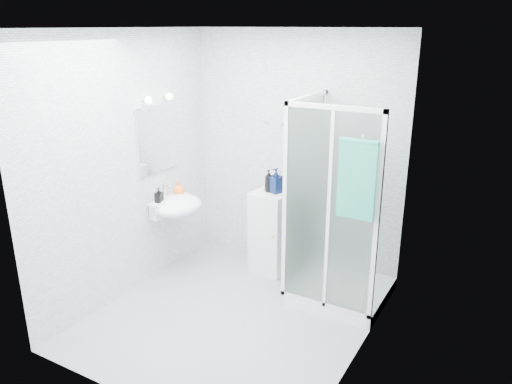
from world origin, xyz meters
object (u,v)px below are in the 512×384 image
Objects in this scene: wall_basin at (176,206)px; storage_cabinet at (271,232)px; hand_towel at (357,178)px; soap_dispenser_orange at (179,188)px; soap_dispenser_black at (159,195)px; shower_enclosure at (332,258)px; shampoo_bottle_b at (276,181)px; shampoo_bottle_a at (269,181)px.

wall_basin is 0.60× the size of storage_cabinet.
soap_dispenser_orange is at bearing 173.83° from hand_towel.
hand_towel is 2.14m from soap_dispenser_black.
wall_basin is at bearing -142.33° from storage_cabinet.
shower_enclosure is 3.57× the size of wall_basin.
shower_enclosure is 1.01m from shampoo_bottle_b.
wall_basin is at bearing -169.19° from shower_enclosure.
soap_dispenser_black is (-0.10, -0.15, 0.15)m from wall_basin.
shower_enclosure is at bearing -18.55° from shampoo_bottle_b.
soap_dispenser_black reaches higher than storage_cabinet.
soap_dispenser_orange is 0.29m from soap_dispenser_black.
shampoo_bottle_a reaches higher than soap_dispenser_black.
soap_dispenser_orange is (-0.06, 0.14, 0.15)m from wall_basin.
hand_towel reaches higher than shampoo_bottle_b.
soap_dispenser_black is at bearing -97.10° from soap_dispenser_orange.
soap_dispenser_black is at bearing -165.16° from shower_enclosure.
shampoo_bottle_b is at bearing 32.41° from wall_basin.
soap_dispenser_orange reaches higher than soap_dispenser_black.
soap_dispenser_orange reaches higher than wall_basin.
storage_cabinet is at bearing 36.43° from soap_dispenser_black.
shampoo_bottle_a is at bearing -175.44° from storage_cabinet.
hand_towel is at bearing -6.17° from soap_dispenser_orange.
hand_towel is at bearing -25.03° from storage_cabinet.
shower_enclosure is at bearing 14.84° from soap_dispenser_black.
wall_basin is 1.08m from storage_cabinet.
storage_cabinet is 1.12m from soap_dispenser_orange.
hand_towel reaches higher than shampoo_bottle_a.
hand_towel is 2.82× the size of shampoo_bottle_a.
shampoo_bottle_b is (-0.76, 0.25, 0.61)m from shower_enclosure.
shower_enclosure is 12.67× the size of soap_dispenser_black.
soap_dispenser_black is at bearing -138.93° from storage_cabinet.
storage_cabinet is at bearing -162.71° from shampoo_bottle_b.
storage_cabinet is (0.86, 0.56, -0.33)m from wall_basin.
shampoo_bottle_b reaches higher than wall_basin.
hand_towel reaches higher than wall_basin.
storage_cabinet is 3.47× the size of shampoo_bottle_b.
shower_enclosure is 8.23× the size of shampoo_bottle_a.
hand_towel is (1.99, -0.09, 0.63)m from wall_basin.
storage_cabinet is 0.60m from shampoo_bottle_b.
shower_enclosure is 7.50× the size of shampoo_bottle_b.
shampoo_bottle_a is 0.91× the size of shampoo_bottle_b.
storage_cabinet is (-0.80, 0.24, 0.02)m from shower_enclosure.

